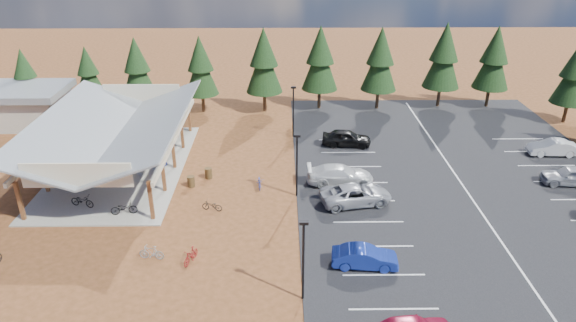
{
  "coord_description": "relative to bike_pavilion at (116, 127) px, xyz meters",
  "views": [
    {
      "loc": [
        3.86,
        -33.02,
        19.55
      ],
      "look_at": [
        4.35,
        3.43,
        2.31
      ],
      "focal_mm": 32.0,
      "sensor_mm": 36.0,
      "label": 1
    }
  ],
  "objects": [
    {
      "name": "ground",
      "position": [
        10.0,
        -7.0,
        -3.82
      ],
      "size": [
        140.0,
        140.0,
        0.0
      ],
      "primitive_type": "plane",
      "color": "#553116",
      "rests_on": "ground"
    },
    {
      "name": "asphalt_lot",
      "position": [
        28.5,
        -4.0,
        -3.8
      ],
      "size": [
        27.0,
        44.0,
        0.04
      ],
      "primitive_type": "cube",
      "color": "black",
      "rests_on": "ground"
    },
    {
      "name": "concrete_pad",
      "position": [
        0.0,
        0.0,
        -3.77
      ],
      "size": [
        10.6,
        18.6,
        0.1
      ],
      "primitive_type": "cube",
      "color": "gray",
      "rests_on": "ground"
    },
    {
      "name": "bike_pavilion",
      "position": [
        0.0,
        0.0,
        0.0
      ],
      "size": [
        11.65,
        19.4,
        4.97
      ],
      "color": "#552C18",
      "rests_on": "concrete_pad"
    },
    {
      "name": "outbuilding",
      "position": [
        -14.0,
        11.0,
        -1.8
      ],
      "size": [
        11.0,
        7.0,
        3.9
      ],
      "color": "#ADA593",
      "rests_on": "ground"
    },
    {
      "name": "lamp_post_0",
      "position": [
        15.0,
        -17.0,
        -0.85
      ],
      "size": [
        0.5,
        0.25,
        5.14
      ],
      "color": "black",
      "rests_on": "ground"
    },
    {
      "name": "lamp_post_1",
      "position": [
        15.0,
        -5.0,
        -0.85
      ],
      "size": [
        0.5,
        0.25,
        5.14
      ],
      "color": "black",
      "rests_on": "ground"
    },
    {
      "name": "lamp_post_2",
      "position": [
        15.0,
        7.0,
        -0.85
      ],
      "size": [
        0.5,
        0.25,
        5.14
      ],
      "color": "black",
      "rests_on": "ground"
    },
    {
      "name": "trash_bin_0",
      "position": [
        6.55,
        -3.39,
        -3.37
      ],
      "size": [
        0.6,
        0.6,
        0.9
      ],
      "primitive_type": "cylinder",
      "color": "#483419",
      "rests_on": "ground"
    },
    {
      "name": "trash_bin_1",
      "position": [
        7.76,
        -1.9,
        -3.37
      ],
      "size": [
        0.6,
        0.6,
        0.9
      ],
      "primitive_type": "cylinder",
      "color": "#483419",
      "rests_on": "ground"
    },
    {
      "name": "pine_0",
      "position": [
        -13.95,
        14.6,
        0.51
      ],
      "size": [
        3.05,
        3.05,
        7.11
      ],
      "color": "#382314",
      "rests_on": "ground"
    },
    {
      "name": "pine_1",
      "position": [
        -7.55,
        15.76,
        0.49
      ],
      "size": [
        3.04,
        3.04,
        7.07
      ],
      "color": "#382314",
      "rests_on": "ground"
    },
    {
      "name": "pine_2",
      "position": [
        -1.65,
        14.24,
        1.3
      ],
      "size": [
        3.6,
        3.6,
        8.39
      ],
      "color": "#382314",
      "rests_on": "ground"
    },
    {
      "name": "pine_3",
      "position": [
        5.14,
        14.48,
        1.33
      ],
      "size": [
        3.63,
        3.63,
        8.45
      ],
      "color": "#382314",
      "rests_on": "ground"
    },
    {
      "name": "pine_4",
      "position": [
        11.98,
        14.57,
        1.85
      ],
      "size": [
        3.99,
        3.99,
        9.29
      ],
      "color": "#382314",
      "rests_on": "ground"
    },
    {
      "name": "pine_5",
      "position": [
        18.13,
        15.49,
        1.86
      ],
      "size": [
        4.0,
        4.0,
        9.31
      ],
      "color": "#382314",
      "rests_on": "ground"
    },
    {
      "name": "pine_6",
      "position": [
        24.71,
        15.28,
        1.79
      ],
      "size": [
        3.94,
        3.94,
        9.18
      ],
      "color": "#382314",
      "rests_on": "ground"
    },
    {
      "name": "pine_7",
      "position": [
        31.84,
        15.89,
        2.01
      ],
      "size": [
        4.1,
        4.1,
        9.55
      ],
      "color": "#382314",
      "rests_on": "ground"
    },
    {
      "name": "pine_8",
      "position": [
        37.41,
        15.73,
        1.8
      ],
      "size": [
        3.95,
        3.95,
        9.21
      ],
      "color": "#382314",
      "rests_on": "ground"
    },
    {
      "name": "pine_13",
      "position": [
        43.85,
        10.7,
        1.51
      ],
      "size": [
        3.75,
        3.75,
        8.73
      ],
      "color": "#382314",
      "rests_on": "ground"
    },
    {
      "name": "bike_0",
      "position": [
        -1.01,
        -6.66,
        -3.22
      ],
      "size": [
        2.02,
        1.2,
        1.0
      ],
      "primitive_type": "imported",
      "rotation": [
        0.0,
        0.0,
        1.27
      ],
      "color": "black",
      "rests_on": "concrete_pad"
    },
    {
      "name": "bike_1",
      "position": [
        -2.3,
        -1.75,
        -3.27
      ],
      "size": [
        1.57,
        0.8,
        0.91
      ],
      "primitive_type": "imported",
      "rotation": [
        0.0,
        0.0,
        1.83
      ],
      "color": "#9FA3A9",
      "rests_on": "concrete_pad"
    },
    {
      "name": "bike_2",
      "position": [
        -2.87,
        2.65,
        -3.25
      ],
      "size": [
        1.91,
        1.02,
        0.95
      ],
      "primitive_type": "imported",
      "rotation": [
        0.0,
        0.0,
        1.79
      ],
      "color": "#131696",
      "rests_on": "concrete_pad"
    },
    {
      "name": "bike_3",
      "position": [
        -1.68,
        6.54,
        -3.26
      ],
      "size": [
        1.54,
        0.45,
        0.92
      ],
      "primitive_type": "imported",
      "rotation": [
        0.0,
        0.0,
        1.58
      ],
      "color": "maroon",
      "rests_on": "concrete_pad"
    },
    {
      "name": "bike_4",
      "position": [
        2.4,
        -7.78,
        -3.23
      ],
      "size": [
        1.98,
        0.98,
        1.0
      ],
      "primitive_type": "imported",
      "rotation": [
        0.0,
        0.0,
        1.74
      ],
      "color": "black",
      "rests_on": "concrete_pad"
    },
    {
      "name": "bike_5",
      "position": [
        1.6,
        -1.57,
        -3.28
      ],
      "size": [
        1.55,
        0.81,
        0.9
      ],
      "primitive_type": "imported",
      "rotation": [
        0.0,
        0.0,
        1.29
      ],
      "color": "#94959C",
      "rests_on": "concrete_pad"
    },
    {
      "name": "bike_6",
      "position": [
        3.03,
        0.05,
        -3.27
      ],
      "size": [
        1.83,
        0.92,
        0.92
      ],
      "primitive_type": "imported",
      "rotation": [
        0.0,
        0.0,
        1.76
      ],
      "color": "#1E2E9A",
      "rests_on": "concrete_pad"
    },
    {
      "name": "bike_7",
      "position": [
        1.49,
        4.88,
        -3.24
      ],
      "size": [
        1.64,
        0.62,
        0.96
      ],
      "primitive_type": "imported",
      "rotation": [
        0.0,
        0.0,
        1.68
      ],
      "color": "maroon",
      "rests_on": "concrete_pad"
    },
    {
      "name": "bike_11",
      "position": [
        8.12,
        -13.48,
        -3.32
      ],
      "size": [
        1.04,
        1.72,
        1.0
      ],
      "primitive_type": "imported",
      "rotation": [
        0.0,
        0.0,
        -0.37
      ],
      "color": "maroon",
      "rests_on": "ground"
    },
    {
      "name": "bike_13",
      "position": [
        5.59,
        -13.13,
        -3.33
      ],
      "size": [
        1.7,
        0.7,
        0.99
      ],
      "primitive_type": "imported",
      "rotation": [
        0.0,
        0.0,
        4.56
      ],
      "color": "gray",
      "rests_on": "ground"
    },
    {
      "name": "bike_14",
      "position": [
        12.07,
        -3.56,
        -3.37
      ],
      "size": [
        0.74,
        1.78,
        0.92
      ],
      "primitive_type": "imported",
      "rotation": [
        0.0,
        0.0,
        0.08
      ],
      "color": "#253495",
      "rests_on": "ground"
    },
    {
      "name": "bike_16",
      "position": [
        8.68,
        -7.18,
        -3.42
      ],
      "size": [
        1.63,
        0.91,
        0.81
      ],
      "primitive_type": "imported",
      "rotation": [
        0.0,
        0.0,
        4.46
      ],
      "color": "black",
      "rests_on": "ground"
    },
    {
      "name": "car_1",
      "position": [
        18.93,
        -14.1,
        -3.11
      ],
      "size": [
        4.17,
        1.76,
        1.34
      ],
      "primitive_type": "imported",
      "rotation": [
        0.0,
        0.0,
        1.49
      ],
      "color": "navy",
      "rests_on": "asphalt_lot"
    },
    {
      "name": "car_2",
      "position": [
        19.42,
        -6.31,
        -3.03
      ],
      "size": [
        5.77,
        3.46,
        1.5
      ],
      "primitive_type": "imported",
      "rotation": [
        0.0,
        0.0,
        1.76
      ],
      "color": "#999AA0",
      "rests_on": "asphalt_lot"
    },
    {
      "name": "car_3",
      "position": [
        18.58,
        -3.07,
        -3.01
      ],
      "size": [
        5.37,
        2.21,
        1.55
      ],
      "primitive_type": "imported",
      "rotation": [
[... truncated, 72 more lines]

